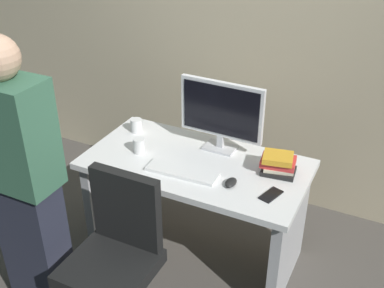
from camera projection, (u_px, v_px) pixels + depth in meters
name	position (u px, v px, depth m)	size (l,w,h in m)	color
ground_plane	(195.00, 252.00, 3.23)	(9.00, 9.00, 0.00)	#4C4742
wall_back	(255.00, 0.00, 3.22)	(6.40, 0.10, 3.00)	tan
desk	(195.00, 192.00, 2.99)	(1.36, 0.71, 0.73)	white
office_chair	(116.00, 266.00, 2.52)	(0.52, 0.52, 0.94)	black
person_at_desk	(23.00, 184.00, 2.46)	(0.40, 0.24, 1.64)	#262838
monitor	(221.00, 112.00, 2.88)	(0.54, 0.15, 0.46)	silver
keyboard	(182.00, 172.00, 2.76)	(0.43, 0.13, 0.02)	white
mouse	(231.00, 183.00, 2.65)	(0.06, 0.10, 0.03)	black
cup_near_keyboard	(139.00, 145.00, 2.95)	(0.08, 0.08, 0.10)	silver
cup_by_monitor	(136.00, 126.00, 3.19)	(0.08, 0.08, 0.09)	silver
book_stack	(278.00, 164.00, 2.74)	(0.22, 0.19, 0.12)	black
cell_phone	(271.00, 195.00, 2.57)	(0.07, 0.14, 0.01)	black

